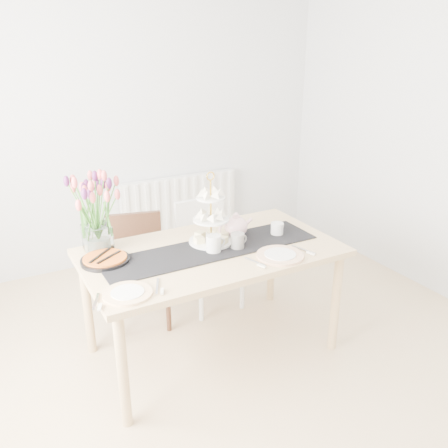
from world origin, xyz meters
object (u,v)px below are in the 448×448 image
cake_stand (211,226)px  chair_white (206,245)px  dining_table (212,260)px  teapot (236,227)px  chair_brown (137,261)px  mug_white (214,244)px  plate_right (280,255)px  tart_tin (105,260)px  mug_grey (237,241)px  plate_left (128,293)px  tulip_vase (94,201)px  radiator (180,206)px  cream_jug (277,229)px

cake_stand → chair_white: bearing=66.9°
dining_table → cake_stand: cake_stand is taller
teapot → chair_brown: bearing=133.8°
mug_white → plate_right: 0.42m
chair_brown → tart_tin: (-0.35, -0.50, 0.30)m
tart_tin → mug_grey: bearing=-14.8°
plate_right → chair_brown: bearing=122.8°
mug_grey → plate_left: bearing=-174.3°
mug_grey → mug_white: bearing=160.7°
tulip_vase → plate_right: (0.95, -0.64, -0.32)m
plate_right → mug_white: bearing=142.1°
teapot → mug_grey: (-0.08, -0.16, -0.03)m
tulip_vase → chair_brown: bearing=41.8°
mug_white → radiator: bearing=70.6°
plate_left → plate_right: 0.96m
cake_stand → teapot: 0.19m
dining_table → radiator: bearing=72.9°
teapot → tulip_vase: bearing=164.3°
teapot → mug_grey: teapot is taller
tulip_vase → cake_stand: 0.74m
dining_table → mug_grey: bearing=-23.9°
cream_jug → mug_white: size_ratio=0.76×
mug_grey → mug_white: size_ratio=0.92×
tulip_vase → tart_tin: 0.37m
chair_brown → radiator: bearing=66.1°
mug_white → plate_left: (-0.64, -0.25, -0.05)m
tart_tin → dining_table: bearing=-12.5°
plate_left → plate_right: (0.96, 0.00, 0.00)m
radiator → mug_grey: (-0.36, -1.75, 0.35)m
cake_stand → cream_jug: cake_stand is taller
mug_grey → dining_table: bearing=145.7°
dining_table → tulip_vase: (-0.63, 0.34, 0.40)m
chair_brown → cake_stand: 0.76m
radiator → teapot: (-0.28, -1.58, 0.38)m
chair_brown → plate_left: 1.05m
chair_white → cake_stand: 0.69m
tulip_vase → cake_stand: bearing=-20.3°
cream_jug → radiator: bearing=71.8°
plate_right → chair_white: bearing=92.9°
teapot → mug_white: size_ratio=2.21×
cream_jug → plate_left: cream_jug is taller
tart_tin → mug_grey: mug_grey is taller
tulip_vase → plate_left: 0.71m
cream_jug → cake_stand: bearing=151.0°
radiator → cream_jug: (-0.01, -1.68, 0.34)m
chair_brown → teapot: bearing=-32.4°
radiator → mug_grey: size_ratio=11.72×
chair_brown → plate_right: chair_brown is taller
chair_brown → mug_white: bearing=-53.9°
cream_jug → mug_white: mug_white is taller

